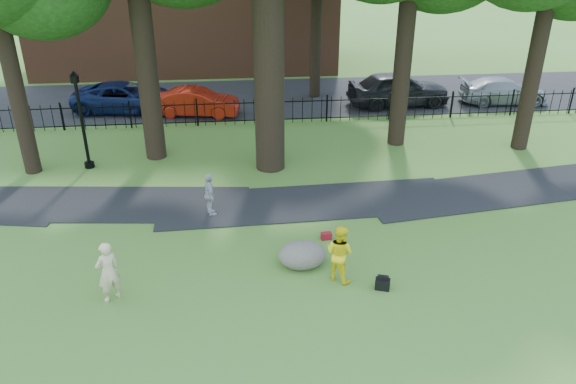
{
  "coord_description": "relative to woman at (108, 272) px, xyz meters",
  "views": [
    {
      "loc": [
        -1.28,
        -12.8,
        8.88
      ],
      "look_at": [
        0.19,
        2.0,
        1.41
      ],
      "focal_mm": 35.0,
      "sensor_mm": 36.0,
      "label": 1
    }
  ],
  "objects": [
    {
      "name": "ground",
      "position": [
        4.61,
        0.82,
        -0.84
      ],
      "size": [
        120.0,
        120.0,
        0.0
      ],
      "primitive_type": "plane",
      "color": "#486E26",
      "rests_on": "ground"
    },
    {
      "name": "grey_car",
      "position": [
        11.58,
        14.93,
        0.02
      ],
      "size": [
        5.16,
        2.32,
        1.72
      ],
      "primitive_type": "imported",
      "rotation": [
        0.0,
        0.0,
        1.63
      ],
      "color": "black",
      "rests_on": "ground"
    },
    {
      "name": "boulder",
      "position": [
        5.01,
        1.05,
        -0.44
      ],
      "size": [
        1.41,
        1.1,
        0.78
      ],
      "primitive_type": "ellipsoid",
      "rotation": [
        0.0,
        0.0,
        0.07
      ],
      "color": "#6F675C",
      "rests_on": "ground"
    },
    {
      "name": "man",
      "position": [
        5.91,
        0.31,
        -0.02
      ],
      "size": [
        1.0,
        0.99,
        1.63
      ],
      "primitive_type": "imported",
      "rotation": [
        0.0,
        0.0,
        2.37
      ],
      "color": "yellow",
      "rests_on": "ground"
    },
    {
      "name": "street",
      "position": [
        4.61,
        16.82,
        -0.84
      ],
      "size": [
        80.0,
        7.0,
        0.02
      ],
      "primitive_type": "cube",
      "color": "black",
      "rests_on": "ground"
    },
    {
      "name": "woman",
      "position": [
        0.0,
        0.0,
        0.0
      ],
      "size": [
        0.73,
        0.69,
        1.67
      ],
      "primitive_type": "imported",
      "rotation": [
        0.0,
        0.0,
        3.81
      ],
      "color": "beige",
      "rests_on": "ground"
    },
    {
      "name": "iron_fence",
      "position": [
        4.61,
        12.82,
        -0.24
      ],
      "size": [
        44.0,
        0.04,
        1.2
      ],
      "color": "black",
      "rests_on": "ground"
    },
    {
      "name": "footpath",
      "position": [
        5.61,
        4.72,
        -0.84
      ],
      "size": [
        36.07,
        3.85,
        0.03
      ],
      "primitive_type": "cube",
      "rotation": [
        0.0,
        0.0,
        0.03
      ],
      "color": "black",
      "rests_on": "ground"
    },
    {
      "name": "backpack",
      "position": [
        6.97,
        -0.25,
        -0.69
      ],
      "size": [
        0.44,
        0.35,
        0.29
      ],
      "primitive_type": "cube",
      "rotation": [
        0.0,
        0.0,
        -0.32
      ],
      "color": "black",
      "rests_on": "ground"
    },
    {
      "name": "navy_van",
      "position": [
        -2.01,
        15.33,
        -0.14
      ],
      "size": [
        5.29,
        2.96,
        1.4
      ],
      "primitive_type": "imported",
      "rotation": [
        0.0,
        0.0,
        1.44
      ],
      "color": "#0D1941",
      "rests_on": "ground"
    },
    {
      "name": "red_bag",
      "position": [
        5.91,
        2.36,
        -0.73
      ],
      "size": [
        0.33,
        0.23,
        0.21
      ],
      "primitive_type": "cube",
      "rotation": [
        0.0,
        0.0,
        0.11
      ],
      "color": "maroon",
      "rests_on": "ground"
    },
    {
      "name": "red_sedan",
      "position": [
        1.53,
        14.34,
        -0.18
      ],
      "size": [
        4.14,
        1.98,
        1.31
      ],
      "primitive_type": "imported",
      "rotation": [
        0.0,
        0.0,
        1.42
      ],
      "color": "#AD1E0D",
      "rests_on": "ground"
    },
    {
      "name": "pedestrian",
      "position": [
        2.4,
        4.22,
        -0.11
      ],
      "size": [
        0.57,
        0.92,
        1.45
      ],
      "primitive_type": "imported",
      "rotation": [
        0.0,
        0.0,
        1.84
      ],
      "color": "#A6A6AB",
      "rests_on": "ground"
    },
    {
      "name": "lamppost",
      "position": [
        -2.36,
        8.51,
        1.01
      ],
      "size": [
        0.37,
        0.37,
        3.77
      ],
      "rotation": [
        0.0,
        0.0,
        -0.2
      ],
      "color": "black",
      "rests_on": "ground"
    },
    {
      "name": "silver_car",
      "position": [
        17.07,
        14.76,
        -0.19
      ],
      "size": [
        4.53,
        2.1,
        1.28
      ],
      "primitive_type": "imported",
      "rotation": [
        0.0,
        0.0,
        1.5
      ],
      "color": "#92969A",
      "rests_on": "ground"
    }
  ]
}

